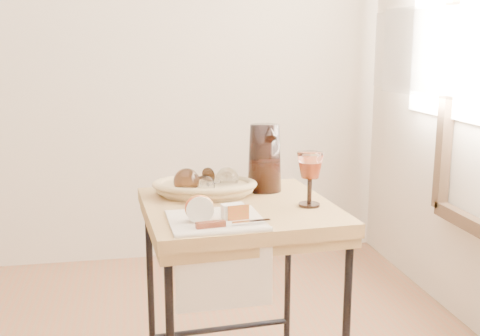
{
  "coord_description": "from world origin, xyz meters",
  "views": [
    {
      "loc": [
        0.36,
        -1.49,
        1.23
      ],
      "look_at": [
        0.69,
        0.22,
        0.86
      ],
      "focal_mm": 43.45,
      "sensor_mm": 36.0,
      "label": 1
    }
  ],
  "objects": [
    {
      "name": "goblet_lying_a",
      "position": [
        0.57,
        0.38,
        0.79
      ],
      "size": [
        0.16,
        0.16,
        0.09
      ],
      "primitive_type": null,
      "rotation": [
        0.0,
        0.0,
        3.84
      ],
      "color": "#382213",
      "rests_on": "bread_basket"
    },
    {
      "name": "bread_basket",
      "position": [
        0.59,
        0.37,
        0.76
      ],
      "size": [
        0.34,
        0.26,
        0.05
      ],
      "primitive_type": null,
      "rotation": [
        0.0,
        0.0,
        -0.19
      ],
      "color": "tan",
      "rests_on": "side_table"
    },
    {
      "name": "wine_goblet",
      "position": [
        0.9,
        0.18,
        0.82
      ],
      "size": [
        0.11,
        0.11,
        0.17
      ],
      "primitive_type": null,
      "rotation": [
        0.0,
        0.0,
        0.43
      ],
      "color": "white",
      "rests_on": "side_table"
    },
    {
      "name": "wall_back",
      "position": [
        0.0,
        1.8,
        1.35
      ],
      "size": [
        3.6,
        0.0,
        2.7
      ],
      "primitive_type": "cube",
      "color": "beige",
      "rests_on": "ground"
    },
    {
      "name": "side_table",
      "position": [
        0.69,
        0.24,
        0.37
      ],
      "size": [
        0.62,
        0.62,
        0.74
      ],
      "primitive_type": null,
      "rotation": [
        0.0,
        0.0,
        0.07
      ],
      "color": "brown",
      "rests_on": "floor"
    },
    {
      "name": "table_knife",
      "position": [
        0.62,
        0.01,
        0.75
      ],
      "size": [
        0.21,
        0.04,
        0.02
      ],
      "primitive_type": null,
      "rotation": [
        0.0,
        0.0,
        0.11
      ],
      "color": "silver",
      "rests_on": "tea_towel"
    },
    {
      "name": "tea_towel",
      "position": [
        0.59,
        0.08,
        0.74
      ],
      "size": [
        0.27,
        0.25,
        0.01
      ],
      "primitive_type": "cube",
      "rotation": [
        0.0,
        0.0,
        0.04
      ],
      "color": "white",
      "rests_on": "side_table"
    },
    {
      "name": "pitcher",
      "position": [
        0.8,
        0.4,
        0.85
      ],
      "size": [
        0.19,
        0.26,
        0.27
      ],
      "primitive_type": null,
      "rotation": [
        0.0,
        0.0,
        -0.13
      ],
      "color": "black",
      "rests_on": "side_table"
    },
    {
      "name": "goblet_lying_b",
      "position": [
        0.64,
        0.35,
        0.79
      ],
      "size": [
        0.14,
        0.14,
        0.08
      ],
      "primitive_type": null,
      "rotation": [
        0.0,
        0.0,
        0.76
      ],
      "color": "white",
      "rests_on": "bread_basket"
    },
    {
      "name": "apple_wedge",
      "position": [
        0.64,
        0.07,
        0.77
      ],
      "size": [
        0.07,
        0.04,
        0.04
      ],
      "primitive_type": "cube",
      "rotation": [
        0.0,
        0.0,
        0.16
      ],
      "color": "white",
      "rests_on": "tea_towel"
    },
    {
      "name": "apple_half",
      "position": [
        0.54,
        0.07,
        0.78
      ],
      "size": [
        0.08,
        0.04,
        0.08
      ],
      "primitive_type": "ellipsoid",
      "rotation": [
        0.0,
        0.0,
        -0.02
      ],
      "color": "red",
      "rests_on": "tea_towel"
    }
  ]
}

